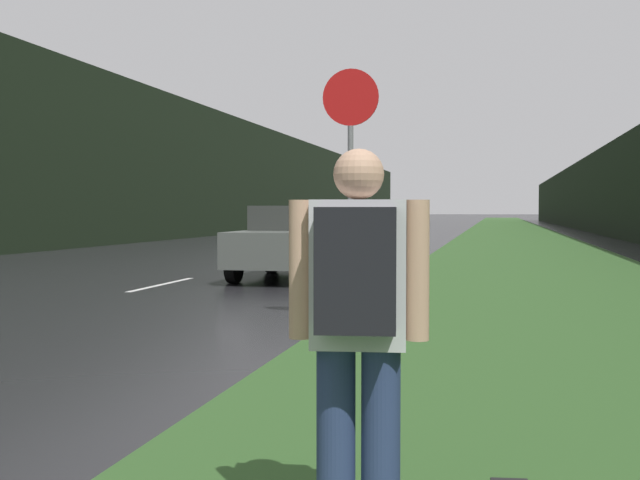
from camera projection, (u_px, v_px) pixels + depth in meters
name	position (u px, v px, depth m)	size (l,w,h in m)	color
grass_verge	(515.00, 240.00, 39.13)	(6.00, 240.00, 0.02)	#2D5123
lane_stripe_c	(162.00, 284.00, 15.70)	(0.12, 3.00, 0.01)	silver
lane_stripe_d	(264.00, 262.00, 22.53)	(0.12, 3.00, 0.01)	silver
lane_stripe_e	(318.00, 250.00, 29.36)	(0.12, 3.00, 0.01)	silver
treeline_far_side	(237.00, 178.00, 52.55)	(2.00, 140.00, 7.21)	black
treeline_near_side	(616.00, 192.00, 47.50)	(2.00, 140.00, 5.13)	black
stop_sign	(350.00, 169.00, 9.90)	(0.70, 0.07, 3.20)	slate
hitchhiker_with_backpack	(358.00, 322.00, 3.37)	(0.59, 0.45, 1.72)	navy
car_passing_near	(294.00, 241.00, 17.16)	(1.94, 4.42, 1.55)	#4C514C
car_passing_far	(399.00, 226.00, 35.69)	(1.84, 4.20, 1.54)	#BCBCBC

